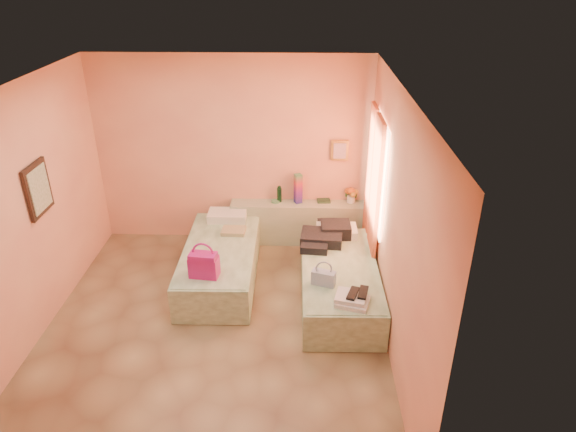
{
  "coord_description": "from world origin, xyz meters",
  "views": [
    {
      "loc": [
        1.01,
        -4.81,
        3.95
      ],
      "look_at": [
        0.84,
        0.85,
        1.07
      ],
      "focal_mm": 32.0,
      "sensor_mm": 36.0,
      "label": 1
    }
  ],
  "objects_px": {
    "water_bottle": "(279,194)",
    "green_book": "(324,201)",
    "blue_handbag": "(324,278)",
    "bed_left": "(221,263)",
    "towel_stack": "(353,300)",
    "bed_right": "(339,283)",
    "headboard_ledge": "(299,223)",
    "flower_vase": "(351,194)",
    "magenta_handbag": "(204,264)"
  },
  "relations": [
    {
      "from": "green_book",
      "to": "flower_vase",
      "type": "xyz_separation_m",
      "value": [
        0.41,
        -0.01,
        0.12
      ]
    },
    {
      "from": "bed_left",
      "to": "green_book",
      "type": "distance_m",
      "value": 1.85
    },
    {
      "from": "green_book",
      "to": "blue_handbag",
      "type": "relative_size",
      "value": 0.71
    },
    {
      "from": "headboard_ledge",
      "to": "bed_right",
      "type": "distance_m",
      "value": 1.57
    },
    {
      "from": "headboard_ledge",
      "to": "flower_vase",
      "type": "xyz_separation_m",
      "value": [
        0.77,
        0.07,
        0.46
      ]
    },
    {
      "from": "flower_vase",
      "to": "bed_left",
      "type": "bearing_deg",
      "value": -148.5
    },
    {
      "from": "magenta_handbag",
      "to": "bed_right",
      "type": "bearing_deg",
      "value": 16.13
    },
    {
      "from": "flower_vase",
      "to": "towel_stack",
      "type": "bearing_deg",
      "value": -93.9
    },
    {
      "from": "green_book",
      "to": "magenta_handbag",
      "type": "relative_size",
      "value": 0.56
    },
    {
      "from": "blue_handbag",
      "to": "magenta_handbag",
      "type": "bearing_deg",
      "value": -167.28
    },
    {
      "from": "magenta_handbag",
      "to": "water_bottle",
      "type": "bearing_deg",
      "value": 72.51
    },
    {
      "from": "bed_right",
      "to": "headboard_ledge",
      "type": "bearing_deg",
      "value": 108.73
    },
    {
      "from": "bed_left",
      "to": "green_book",
      "type": "xyz_separation_m",
      "value": [
        1.42,
        1.12,
        0.42
      ]
    },
    {
      "from": "headboard_ledge",
      "to": "green_book",
      "type": "height_order",
      "value": "green_book"
    },
    {
      "from": "headboard_ledge",
      "to": "green_book",
      "type": "bearing_deg",
      "value": 11.33
    },
    {
      "from": "flower_vase",
      "to": "towel_stack",
      "type": "relative_size",
      "value": 0.79
    },
    {
      "from": "towel_stack",
      "to": "flower_vase",
      "type": "bearing_deg",
      "value": 86.1
    },
    {
      "from": "green_book",
      "to": "blue_handbag",
      "type": "bearing_deg",
      "value": -96.97
    },
    {
      "from": "headboard_ledge",
      "to": "flower_vase",
      "type": "bearing_deg",
      "value": 4.93
    },
    {
      "from": "towel_stack",
      "to": "bed_left",
      "type": "bearing_deg",
      "value": 144.16
    },
    {
      "from": "bed_left",
      "to": "bed_right",
      "type": "relative_size",
      "value": 1.0
    },
    {
      "from": "blue_handbag",
      "to": "water_bottle",
      "type": "bearing_deg",
      "value": 125.49
    },
    {
      "from": "water_bottle",
      "to": "green_book",
      "type": "height_order",
      "value": "water_bottle"
    },
    {
      "from": "green_book",
      "to": "magenta_handbag",
      "type": "distance_m",
      "value": 2.35
    },
    {
      "from": "water_bottle",
      "to": "towel_stack",
      "type": "height_order",
      "value": "water_bottle"
    },
    {
      "from": "green_book",
      "to": "headboard_ledge",
      "type": "bearing_deg",
      "value": -173.8
    },
    {
      "from": "blue_handbag",
      "to": "towel_stack",
      "type": "relative_size",
      "value": 0.78
    },
    {
      "from": "bed_right",
      "to": "water_bottle",
      "type": "relative_size",
      "value": 8.21
    },
    {
      "from": "bed_right",
      "to": "magenta_handbag",
      "type": "xyz_separation_m",
      "value": [
        -1.65,
        -0.26,
        0.41
      ]
    },
    {
      "from": "bed_right",
      "to": "flower_vase",
      "type": "relative_size",
      "value": 7.22
    },
    {
      "from": "blue_handbag",
      "to": "towel_stack",
      "type": "distance_m",
      "value": 0.48
    },
    {
      "from": "bed_left",
      "to": "bed_right",
      "type": "height_order",
      "value": "same"
    },
    {
      "from": "towel_stack",
      "to": "magenta_handbag",
      "type": "bearing_deg",
      "value": 163.75
    },
    {
      "from": "bed_left",
      "to": "towel_stack",
      "type": "xyz_separation_m",
      "value": [
        1.66,
        -1.2,
        0.3
      ]
    },
    {
      "from": "headboard_ledge",
      "to": "bed_left",
      "type": "distance_m",
      "value": 1.49
    },
    {
      "from": "magenta_handbag",
      "to": "bed_left",
      "type": "bearing_deg",
      "value": 91.03
    },
    {
      "from": "flower_vase",
      "to": "magenta_handbag",
      "type": "height_order",
      "value": "flower_vase"
    },
    {
      "from": "headboard_ledge",
      "to": "bed_left",
      "type": "xyz_separation_m",
      "value": [
        -1.05,
        -1.05,
        -0.08
      ]
    },
    {
      "from": "bed_right",
      "to": "blue_handbag",
      "type": "distance_m",
      "value": 0.57
    },
    {
      "from": "bed_right",
      "to": "blue_handbag",
      "type": "relative_size",
      "value": 7.29
    },
    {
      "from": "bed_left",
      "to": "towel_stack",
      "type": "relative_size",
      "value": 5.71
    },
    {
      "from": "flower_vase",
      "to": "blue_handbag",
      "type": "distance_m",
      "value": 2.02
    },
    {
      "from": "headboard_ledge",
      "to": "bed_left",
      "type": "height_order",
      "value": "headboard_ledge"
    },
    {
      "from": "headboard_ledge",
      "to": "bed_right",
      "type": "bearing_deg",
      "value": -70.5
    },
    {
      "from": "water_bottle",
      "to": "flower_vase",
      "type": "xyz_separation_m",
      "value": [
        1.07,
        0.01,
        0.02
      ]
    },
    {
      "from": "green_book",
      "to": "blue_handbag",
      "type": "xyz_separation_m",
      "value": [
        -0.06,
        -1.96,
        -0.08
      ]
    },
    {
      "from": "bed_left",
      "to": "water_bottle",
      "type": "xyz_separation_m",
      "value": [
        0.75,
        1.11,
        0.52
      ]
    },
    {
      "from": "water_bottle",
      "to": "towel_stack",
      "type": "bearing_deg",
      "value": -68.43
    },
    {
      "from": "water_bottle",
      "to": "magenta_handbag",
      "type": "height_order",
      "value": "water_bottle"
    },
    {
      "from": "bed_left",
      "to": "blue_handbag",
      "type": "xyz_separation_m",
      "value": [
        1.35,
        -0.83,
        0.34
      ]
    }
  ]
}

